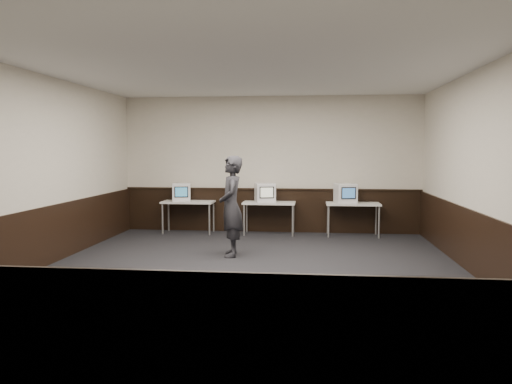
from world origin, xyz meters
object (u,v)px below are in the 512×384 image
desk_right (353,206)px  person (231,206)px  desk_left (188,204)px  emac_center (265,193)px  emac_left (181,192)px  emac_right (345,193)px  desk_center (269,205)px

desk_right → person: person is taller
desk_left → person: bearing=-59.8°
emac_center → person: bearing=-114.2°
desk_right → emac_center: size_ratio=2.17×
emac_left → emac_right: bearing=-14.3°
desk_center → desk_right: same height
emac_right → desk_left: bearing=166.9°
emac_center → person: 2.45m
emac_left → emac_right: size_ratio=0.95×
emac_center → desk_left: bearing=165.5°
desk_center → emac_right: bearing=0.1°
emac_right → desk_right: bearing=-14.1°
emac_left → desk_right: bearing=-14.3°
emac_left → emac_center: bearing=-14.6°
emac_center → person: person is taller
person → desk_left: bearing=-159.9°
emac_center → emac_right: size_ratio=1.00×
desk_center → desk_right: (1.90, 0.00, 0.00)m
emac_right → emac_center: bearing=166.8°
desk_center → emac_left: (-2.07, 0.03, 0.28)m
desk_center → desk_left: bearing=180.0°
desk_center → emac_center: (-0.10, 0.01, 0.29)m
emac_center → emac_right: (1.82, -0.00, 0.00)m
desk_center → emac_right: (1.73, 0.00, 0.29)m
desk_left → person: (1.40, -2.41, 0.24)m
desk_right → person: (-2.40, -2.41, 0.24)m
desk_center → person: person is taller
emac_right → emac_left: bearing=166.5°
desk_left → desk_center: size_ratio=1.00×
desk_right → emac_right: bearing=179.0°
desk_left → emac_left: (-0.17, 0.03, 0.28)m
desk_center → desk_right: size_ratio=1.00×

